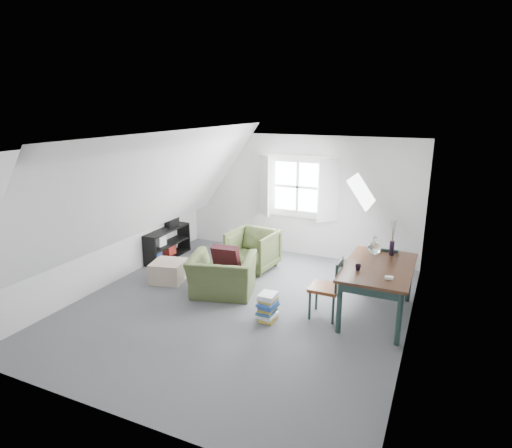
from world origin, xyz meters
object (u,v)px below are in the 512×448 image
at_px(armchair_near, 223,294).
at_px(dining_chair_far, 386,270).
at_px(magazine_stack, 268,307).
at_px(dining_chair_near, 328,287).
at_px(media_shelf, 165,245).
at_px(dining_table, 378,273).
at_px(armchair_far, 253,269).
at_px(ottoman, 168,271).

bearing_deg(armchair_near, dining_chair_far, -171.29).
bearing_deg(armchair_near, magazine_stack, 138.70).
bearing_deg(dining_chair_far, dining_chair_near, 51.85).
relative_size(armchair_near, dining_chair_far, 1.22).
height_order(armchair_near, magazine_stack, magazine_stack).
bearing_deg(media_shelf, dining_table, -11.40).
distance_m(dining_table, media_shelf, 4.48).
distance_m(dining_chair_near, media_shelf, 3.90).
height_order(armchair_near, dining_table, dining_table).
xyz_separation_m(dining_table, media_shelf, (-4.40, 0.77, -0.42)).
height_order(dining_chair_far, media_shelf, dining_chair_far).
bearing_deg(dining_table, dining_chair_far, 86.60).
xyz_separation_m(armchair_far, magazine_stack, (1.06, -1.77, 0.21)).
bearing_deg(armchair_near, dining_table, 171.31).
bearing_deg(magazine_stack, armchair_far, 120.83).
relative_size(armchair_far, media_shelf, 0.70).
height_order(armchair_far, dining_table, dining_table).
bearing_deg(dining_chair_far, armchair_near, 15.79).
distance_m(armchair_near, dining_chair_near, 1.88).
height_order(armchair_far, ottoman, armchair_far).
bearing_deg(dining_table, armchair_near, -175.87).
distance_m(dining_chair_near, magazine_stack, 0.93).
relative_size(media_shelf, magazine_stack, 2.98).
bearing_deg(media_shelf, ottoman, -52.68).
distance_m(media_shelf, magazine_stack, 3.35).
height_order(armchair_near, armchair_far, armchair_far).
distance_m(armchair_near, media_shelf, 2.21).
relative_size(dining_chair_near, media_shelf, 0.76).
xyz_separation_m(armchair_far, dining_chair_far, (2.51, -0.16, 0.45)).
bearing_deg(dining_table, armchair_far, 156.23).
bearing_deg(magazine_stack, dining_table, 28.87).
relative_size(armchair_near, ottoman, 1.89).
distance_m(armchair_near, armchair_far, 1.26).
distance_m(dining_chair_far, magazine_stack, 2.18).
bearing_deg(armchair_far, armchair_near, -83.32).
height_order(media_shelf, magazine_stack, media_shelf).
height_order(armchair_near, dining_chair_far, dining_chair_far).
bearing_deg(ottoman, magazine_stack, -15.47).
height_order(ottoman, dining_table, dining_table).
relative_size(dining_table, magazine_stack, 3.93).
bearing_deg(armchair_far, media_shelf, -167.72).
bearing_deg(armchair_far, ottoman, -128.51).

